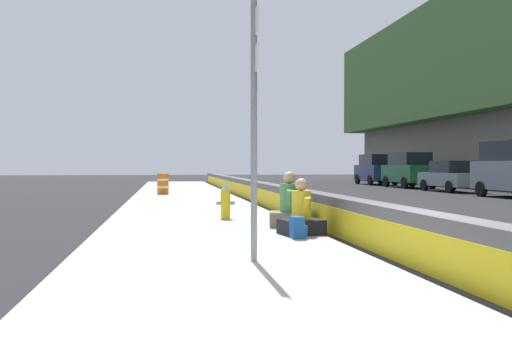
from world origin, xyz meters
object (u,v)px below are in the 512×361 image
Objects in this scene: fire_hydrant at (226,201)px; route_sign_post at (254,112)px; parked_car_far at (409,170)px; seated_person_middle at (289,209)px; construction_barrel at (163,184)px; parked_car_farther at (376,169)px; parked_car_midline at (451,176)px; backpack at (298,228)px; seated_person_foreground at (301,217)px.

route_sign_post is at bearing 177.73° from fire_hydrant.
parked_car_far reaches higher than fire_hydrant.
seated_person_middle is (-2.03, -1.18, -0.07)m from fire_hydrant.
seated_person_middle is 0.25× the size of parked_car_far.
route_sign_post is 3.79× the size of construction_barrel.
construction_barrel is at bearing 132.74° from parked_car_farther.
construction_barrel is at bearing 118.65° from parked_car_far.
parked_car_midline is (2.81, -15.66, 0.24)m from construction_barrel.
seated_person_middle is 1.26× the size of construction_barrel.
parked_car_midline is (19.34, -13.16, 0.53)m from backpack.
seated_person_foreground is 1.14× the size of construction_barrel.
route_sign_post is 0.75× the size of parked_car_far.
route_sign_post is 31.01m from parked_car_far.
parked_car_far is (24.55, -13.03, 0.70)m from seated_person_foreground.
seated_person_middle is at bearing -2.89° from seated_person_foreground.
route_sign_post reaches higher than parked_car_farther.
route_sign_post is at bearing 146.53° from parked_car_midline.
construction_barrel is (18.84, 1.35, -1.59)m from route_sign_post.
parked_car_farther is at bearing -24.01° from seated_person_middle.
seated_person_middle is (1.41, -0.07, 0.04)m from seated_person_foreground.
parked_car_farther is (30.50, -13.03, 0.70)m from seated_person_foreground.
backpack is at bearing 156.93° from parked_car_farther.
parked_car_farther is at bearing -23.32° from route_sign_post.
seated_person_foreground is 33.17m from parked_car_farther.
backpack is at bearing 160.43° from seated_person_foreground.
seated_person_foreground is at bearing -25.24° from route_sign_post.
seated_person_foreground reaches higher than backpack.
backpack is at bearing 172.05° from seated_person_middle.
backpack is (-4.02, -0.91, -0.25)m from fire_hydrant.
route_sign_post is 3.32× the size of seated_person_foreground.
backpack is 33.79m from parked_car_farther.
fire_hydrant is at bearing -172.71° from construction_barrel.
parked_car_farther is (14.55, -15.74, 0.56)m from construction_barrel.
seated_person_foreground is 0.22× the size of parked_car_farther.
construction_barrel reaches higher than backpack.
parked_car_farther is (33.39, -14.39, -1.03)m from route_sign_post.
seated_person_foreground is (-3.44, -1.11, -0.11)m from fire_hydrant.
parked_car_far is (27.45, -14.39, -1.03)m from route_sign_post.
seated_person_foreground is at bearing -162.06° from fire_hydrant.
fire_hydrant is 0.18× the size of parked_car_far.
construction_barrel is 0.21× the size of parked_car_midline.
construction_barrel is 0.20× the size of parked_car_farther.
parked_car_farther is (27.06, -14.14, 0.60)m from fire_hydrant.
seated_person_foreground is (2.89, -1.36, -1.73)m from route_sign_post.
parked_car_midline reaches higher than backpack.
seated_person_foreground is 27.81m from parked_car_far.
backpack is 0.08× the size of parked_car_far.
route_sign_post reaches higher than seated_person_foreground.
seated_person_middle is 14.80m from construction_barrel.
parked_car_farther is at bearing -47.26° from construction_barrel.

